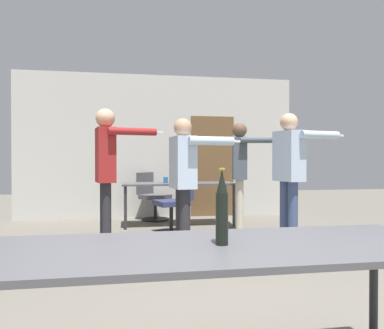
{
  "coord_description": "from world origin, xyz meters",
  "views": [
    {
      "loc": [
        -0.63,
        -1.33,
        1.15
      ],
      "look_at": [
        0.09,
        2.82,
        1.1
      ],
      "focal_mm": 35.0,
      "sensor_mm": 36.0,
      "label": 1
    }
  ],
  "objects_px": {
    "person_near_casual": "(240,165)",
    "person_left_plaid": "(290,165)",
    "person_center_tall": "(184,172)",
    "beer_bottle": "(222,209)",
    "office_chair_far_right": "(176,205)",
    "drink_cup": "(166,180)",
    "office_chair_side_rolled": "(152,198)",
    "person_far_watching": "(107,163)"
  },
  "relations": [
    {
      "from": "person_left_plaid",
      "to": "office_chair_side_rolled",
      "type": "relative_size",
      "value": 1.96
    },
    {
      "from": "beer_bottle",
      "to": "drink_cup",
      "type": "distance_m",
      "value": 4.82
    },
    {
      "from": "person_center_tall",
      "to": "person_far_watching",
      "type": "relative_size",
      "value": 0.92
    },
    {
      "from": "person_left_plaid",
      "to": "beer_bottle",
      "type": "relative_size",
      "value": 4.89
    },
    {
      "from": "beer_bottle",
      "to": "drink_cup",
      "type": "xyz_separation_m",
      "value": [
        0.22,
        4.82,
        -0.12
      ]
    },
    {
      "from": "person_near_casual",
      "to": "office_chair_far_right",
      "type": "bearing_deg",
      "value": -85.02
    },
    {
      "from": "person_far_watching",
      "to": "drink_cup",
      "type": "bearing_deg",
      "value": 140.72
    },
    {
      "from": "drink_cup",
      "to": "office_chair_far_right",
      "type": "bearing_deg",
      "value": -82.34
    },
    {
      "from": "person_center_tall",
      "to": "office_chair_far_right",
      "type": "relative_size",
      "value": 1.77
    },
    {
      "from": "office_chair_side_rolled",
      "to": "person_far_watching",
      "type": "bearing_deg",
      "value": 27.35
    },
    {
      "from": "person_near_casual",
      "to": "drink_cup",
      "type": "bearing_deg",
      "value": -113.17
    },
    {
      "from": "person_near_casual",
      "to": "office_chair_far_right",
      "type": "distance_m",
      "value": 1.21
    },
    {
      "from": "beer_bottle",
      "to": "person_left_plaid",
      "type": "bearing_deg",
      "value": 60.41
    },
    {
      "from": "person_far_watching",
      "to": "drink_cup",
      "type": "xyz_separation_m",
      "value": [
        0.92,
        1.72,
        -0.31
      ]
    },
    {
      "from": "person_left_plaid",
      "to": "beer_bottle",
      "type": "height_order",
      "value": "person_left_plaid"
    },
    {
      "from": "person_near_casual",
      "to": "drink_cup",
      "type": "distance_m",
      "value": 1.4
    },
    {
      "from": "person_left_plaid",
      "to": "beer_bottle",
      "type": "distance_m",
      "value": 3.51
    },
    {
      "from": "person_center_tall",
      "to": "beer_bottle",
      "type": "distance_m",
      "value": 2.82
    },
    {
      "from": "person_center_tall",
      "to": "person_near_casual",
      "type": "xyz_separation_m",
      "value": [
        1.09,
        1.19,
        0.07
      ]
    },
    {
      "from": "person_left_plaid",
      "to": "office_chair_side_rolled",
      "type": "xyz_separation_m",
      "value": [
        -1.7,
        2.44,
        -0.66
      ]
    },
    {
      "from": "person_far_watching",
      "to": "beer_bottle",
      "type": "bearing_deg",
      "value": 1.6
    },
    {
      "from": "person_far_watching",
      "to": "person_left_plaid",
      "type": "distance_m",
      "value": 2.43
    },
    {
      "from": "office_chair_side_rolled",
      "to": "person_left_plaid",
      "type": "bearing_deg",
      "value": 79.07
    },
    {
      "from": "office_chair_far_right",
      "to": "drink_cup",
      "type": "bearing_deg",
      "value": -8.31
    },
    {
      "from": "drink_cup",
      "to": "person_left_plaid",
      "type": "bearing_deg",
      "value": -49.62
    },
    {
      "from": "office_chair_far_right",
      "to": "drink_cup",
      "type": "height_order",
      "value": "office_chair_far_right"
    },
    {
      "from": "person_near_casual",
      "to": "beer_bottle",
      "type": "height_order",
      "value": "person_near_casual"
    },
    {
      "from": "person_left_plaid",
      "to": "beer_bottle",
      "type": "bearing_deg",
      "value": -41.63
    },
    {
      "from": "person_left_plaid",
      "to": "drink_cup",
      "type": "relative_size",
      "value": 17.15
    },
    {
      "from": "office_chair_far_right",
      "to": "beer_bottle",
      "type": "height_order",
      "value": "beer_bottle"
    },
    {
      "from": "person_left_plaid",
      "to": "office_chair_far_right",
      "type": "height_order",
      "value": "person_left_plaid"
    },
    {
      "from": "person_near_casual",
      "to": "person_far_watching",
      "type": "bearing_deg",
      "value": -52.78
    },
    {
      "from": "beer_bottle",
      "to": "office_chair_far_right",
      "type": "bearing_deg",
      "value": 85.68
    },
    {
      "from": "office_chair_side_rolled",
      "to": "drink_cup",
      "type": "xyz_separation_m",
      "value": [
        0.19,
        -0.67,
        0.38
      ]
    },
    {
      "from": "person_far_watching",
      "to": "drink_cup",
      "type": "relative_size",
      "value": 17.27
    },
    {
      "from": "person_left_plaid",
      "to": "office_chair_far_right",
      "type": "bearing_deg",
      "value": -139.93
    },
    {
      "from": "person_near_casual",
      "to": "beer_bottle",
      "type": "distance_m",
      "value": 4.22
    },
    {
      "from": "person_center_tall",
      "to": "office_chair_far_right",
      "type": "height_order",
      "value": "person_center_tall"
    },
    {
      "from": "beer_bottle",
      "to": "drink_cup",
      "type": "bearing_deg",
      "value": 87.35
    },
    {
      "from": "person_near_casual",
      "to": "person_left_plaid",
      "type": "xyz_separation_m",
      "value": [
        0.4,
        -0.95,
        0.01
      ]
    },
    {
      "from": "person_center_tall",
      "to": "person_left_plaid",
      "type": "bearing_deg",
      "value": 91.79
    },
    {
      "from": "person_center_tall",
      "to": "office_chair_side_rolled",
      "type": "distance_m",
      "value": 2.75
    }
  ]
}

